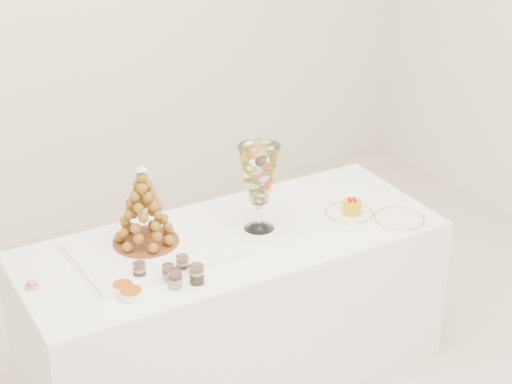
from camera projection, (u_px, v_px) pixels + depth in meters
buffet_table at (233, 306)px, 3.71m from camera, size 1.82×0.80×0.68m
lace_tray at (152, 250)px, 3.45m from camera, size 0.61×0.46×0.02m
macaron_vase at (259, 175)px, 3.53m from camera, size 0.17×0.17×0.38m
cake_plate at (349, 213)px, 3.75m from camera, size 0.22×0.22×0.01m
spare_plate at (399, 219)px, 3.70m from camera, size 0.23×0.23×0.01m
pink_tart at (32, 285)px, 3.21m from camera, size 0.05×0.05×0.03m
verrine_a at (140, 271)px, 3.26m from camera, size 0.06×0.06×0.07m
verrine_b at (168, 272)px, 3.26m from camera, size 0.06×0.06×0.06m
verrine_c at (182, 264)px, 3.31m from camera, size 0.06×0.06×0.07m
verrine_d at (175, 279)px, 3.21m from camera, size 0.06×0.06×0.07m
verrine_e at (197, 274)px, 3.23m from camera, size 0.06×0.06×0.08m
ramekin_back at (123, 287)px, 3.20m from camera, size 0.08×0.08×0.03m
ramekin_front at (131, 294)px, 3.16m from camera, size 0.09×0.09×0.03m
croquembouche at (144, 206)px, 3.42m from camera, size 0.27×0.27×0.34m
mousse_cake at (352, 207)px, 3.73m from camera, size 0.08×0.08×0.07m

